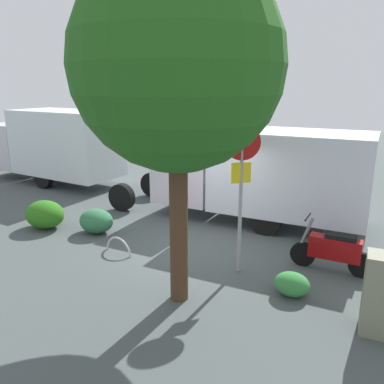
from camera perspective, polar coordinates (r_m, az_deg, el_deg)
ground_plane at (r=10.13m, az=0.53°, el=-7.99°), size 60.00×60.00×0.00m
box_truck_near at (r=11.74m, az=9.39°, el=3.06°), size 7.90×2.48×2.76m
box_truck_far at (r=17.49m, az=-19.73°, el=6.70°), size 8.13×2.59×3.02m
motorcycle at (r=9.23m, az=19.89°, el=-7.87°), size 1.81×0.55×1.20m
stop_sign at (r=8.26m, az=7.14°, el=2.37°), size 0.71×0.33×3.26m
street_tree at (r=6.84m, az=-2.16°, el=17.74°), size 3.59×3.59×6.12m
utility_cabinet at (r=7.32m, az=26.00°, el=-13.29°), size 0.67×0.56×1.39m
bike_rack_hoop at (r=9.95m, az=-10.59°, el=-8.70°), size 0.85×0.17×0.85m
shrub_near_sign at (r=12.08m, az=-20.55°, el=-3.06°), size 1.18×0.96×0.80m
shrub_mid_verge at (r=11.28m, az=-13.70°, el=-4.12°), size 0.99×0.81×0.68m
shrub_by_tree at (r=8.14m, az=14.27°, el=-12.82°), size 0.69×0.57×0.47m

